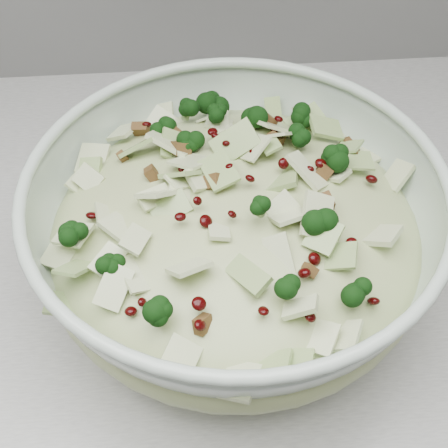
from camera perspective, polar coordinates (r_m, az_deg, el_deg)
name	(u,v)px	position (r m, az deg, el deg)	size (l,w,h in m)	color
mixing_bowl	(235,236)	(0.56, 1.00, -1.08)	(0.42, 0.42, 0.14)	silver
salad	(235,218)	(0.54, 1.04, 0.53)	(0.38, 0.38, 0.14)	beige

